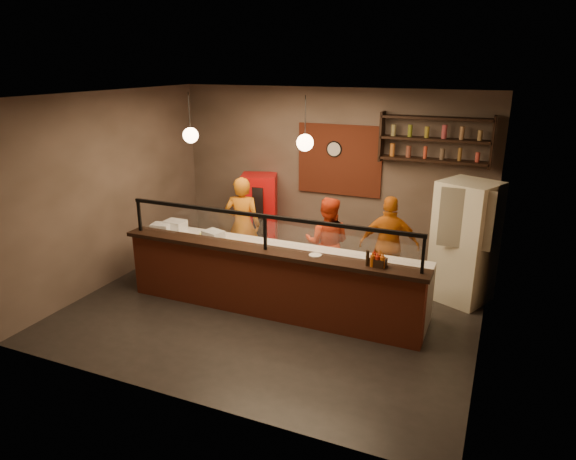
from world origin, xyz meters
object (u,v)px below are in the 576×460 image
at_px(cook_right, 389,246).
at_px(red_cooler, 260,214).
at_px(cook_left, 243,225).
at_px(cook_mid, 327,243).
at_px(wall_clock, 334,149).
at_px(condiment_caddy, 378,262).
at_px(pepper_mill, 368,258).
at_px(fridge, 465,242).
at_px(pizza_dough, 253,247).

relative_size(cook_right, red_cooler, 1.05).
xyz_separation_m(cook_left, cook_mid, (1.62, -0.09, -0.09)).
height_order(wall_clock, condiment_caddy, wall_clock).
xyz_separation_m(condiment_caddy, pepper_mill, (-0.13, -0.04, 0.05)).
bearing_deg(cook_left, red_cooler, -96.41).
bearing_deg(condiment_caddy, red_cooler, 140.49).
height_order(cook_mid, fridge, fridge).
distance_m(red_cooler, pepper_mill, 3.77).
height_order(cook_left, cook_mid, cook_left).
height_order(cook_left, pizza_dough, cook_left).
bearing_deg(condiment_caddy, cook_mid, 131.26).
xyz_separation_m(cook_right, red_cooler, (-2.78, 0.93, -0.04)).
bearing_deg(wall_clock, red_cooler, -167.58).
height_order(cook_right, condiment_caddy, cook_right).
bearing_deg(condiment_caddy, fridge, 61.16).
distance_m(cook_left, pizza_dough, 1.28).
bearing_deg(fridge, wall_clock, -177.70).
bearing_deg(cook_left, condiment_caddy, 137.30).
relative_size(condiment_caddy, pepper_mill, 0.95).
distance_m(cook_left, condiment_caddy, 3.13).
relative_size(cook_mid, red_cooler, 1.00).
bearing_deg(pizza_dough, cook_left, 125.12).
height_order(pizza_dough, condiment_caddy, condiment_caddy).
bearing_deg(fridge, red_cooler, -165.86).
xyz_separation_m(wall_clock, cook_mid, (0.39, -1.42, -1.32)).
distance_m(fridge, pizza_dough, 3.30).
height_order(wall_clock, fridge, wall_clock).
relative_size(cook_mid, fridge, 0.81).
bearing_deg(cook_right, pepper_mill, 81.66).
height_order(cook_left, condiment_caddy, cook_left).
relative_size(fridge, pizza_dough, 3.88).
bearing_deg(pizza_dough, fridge, 24.55).
xyz_separation_m(fridge, red_cooler, (-3.91, 0.70, -0.18)).
xyz_separation_m(fridge, pizza_dough, (-3.00, -1.37, -0.06)).
bearing_deg(wall_clock, pepper_mill, -63.16).
height_order(pizza_dough, pepper_mill, pepper_mill).
height_order(red_cooler, pizza_dough, red_cooler).
height_order(wall_clock, pizza_dough, wall_clock).
distance_m(cook_left, pepper_mill, 3.03).
relative_size(pizza_dough, pepper_mill, 2.32).
distance_m(fridge, condiment_caddy, 1.99).
relative_size(wall_clock, pizza_dough, 0.60).
bearing_deg(cook_mid, cook_left, -11.01).
relative_size(wall_clock, cook_mid, 0.19).
relative_size(wall_clock, pepper_mill, 1.40).
bearing_deg(pepper_mill, cook_left, 151.31).
bearing_deg(pizza_dough, red_cooler, 113.61).
bearing_deg(red_cooler, wall_clock, -7.33).
height_order(cook_left, fridge, fridge).
height_order(condiment_caddy, pepper_mill, pepper_mill).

